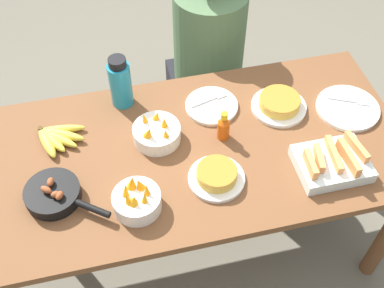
# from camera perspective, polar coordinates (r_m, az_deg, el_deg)

# --- Properties ---
(ground_plane) EXTENTS (14.00, 14.00, 0.00)m
(ground_plane) POSITION_cam_1_polar(r_m,az_deg,el_deg) (2.48, -0.00, -11.17)
(ground_plane) COLOR #666051
(dining_table) EXTENTS (1.70, 0.82, 0.72)m
(dining_table) POSITION_cam_1_polar(r_m,az_deg,el_deg) (1.95, -0.00, -2.37)
(dining_table) COLOR brown
(dining_table) RESTS_ON ground_plane
(banana_bunch) EXTENTS (0.20, 0.18, 0.04)m
(banana_bunch) POSITION_cam_1_polar(r_m,az_deg,el_deg) (1.97, -15.86, 0.78)
(banana_bunch) COLOR gold
(banana_bunch) RESTS_ON dining_table
(melon_tray) EXTENTS (0.26, 0.21, 0.10)m
(melon_tray) POSITION_cam_1_polar(r_m,az_deg,el_deg) (1.87, 16.29, -2.09)
(melon_tray) COLOR silver
(melon_tray) RESTS_ON dining_table
(skillet) EXTENTS (0.29, 0.25, 0.08)m
(skillet) POSITION_cam_1_polar(r_m,az_deg,el_deg) (1.79, -16.01, -5.76)
(skillet) COLOR black
(skillet) RESTS_ON dining_table
(frittata_plate_center) EXTENTS (0.21, 0.21, 0.06)m
(frittata_plate_center) POSITION_cam_1_polar(r_m,az_deg,el_deg) (1.77, 2.94, -3.78)
(frittata_plate_center) COLOR silver
(frittata_plate_center) RESTS_ON dining_table
(frittata_plate_side) EXTENTS (0.23, 0.23, 0.06)m
(frittata_plate_side) POSITION_cam_1_polar(r_m,az_deg,el_deg) (2.04, 10.29, 4.70)
(frittata_plate_side) COLOR silver
(frittata_plate_side) RESTS_ON dining_table
(empty_plate_near_front) EXTENTS (0.22, 0.22, 0.02)m
(empty_plate_near_front) POSITION_cam_1_polar(r_m,az_deg,el_deg) (2.02, 2.34, 4.55)
(empty_plate_near_front) COLOR silver
(empty_plate_near_front) RESTS_ON dining_table
(empty_plate_far_left) EXTENTS (0.26, 0.26, 0.02)m
(empty_plate_far_left) POSITION_cam_1_polar(r_m,az_deg,el_deg) (2.12, 17.97, 4.09)
(empty_plate_far_left) COLOR silver
(empty_plate_far_left) RESTS_ON dining_table
(fruit_bowl_mango) EXTENTS (0.19, 0.19, 0.12)m
(fruit_bowl_mango) POSITION_cam_1_polar(r_m,az_deg,el_deg) (1.89, -4.21, 1.34)
(fruit_bowl_mango) COLOR silver
(fruit_bowl_mango) RESTS_ON dining_table
(fruit_bowl_citrus) EXTENTS (0.17, 0.17, 0.12)m
(fruit_bowl_citrus) POSITION_cam_1_polar(r_m,az_deg,el_deg) (1.70, -6.58, -6.60)
(fruit_bowl_citrus) COLOR silver
(fruit_bowl_citrus) RESTS_ON dining_table
(water_bottle) EXTENTS (0.09, 0.09, 0.24)m
(water_bottle) POSITION_cam_1_polar(r_m,az_deg,el_deg) (1.99, -8.50, 7.21)
(water_bottle) COLOR teal
(water_bottle) RESTS_ON dining_table
(hot_sauce_bottle) EXTENTS (0.05, 0.05, 0.13)m
(hot_sauce_bottle) POSITION_cam_1_polar(r_m,az_deg,el_deg) (1.88, 3.76, 2.06)
(hot_sauce_bottle) COLOR #C64C0F
(hot_sauce_bottle) RESTS_ON dining_table
(person_figure) EXTENTS (0.38, 0.38, 1.21)m
(person_figure) POSITION_cam_1_polar(r_m,az_deg,el_deg) (2.54, 1.92, 8.62)
(person_figure) COLOR black
(person_figure) RESTS_ON ground_plane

